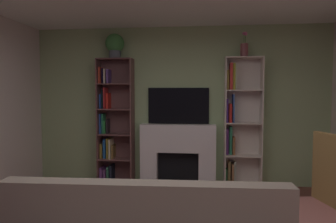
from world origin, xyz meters
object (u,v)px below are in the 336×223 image
object	(u,v)px
tv	(178,106)
vase_with_flowers	(244,48)
bookshelf_left	(113,125)
bookshelf_right	(238,123)
fireplace	(178,153)
armchair	(319,202)
potted_plant	(115,45)

from	to	relation	value
tv	vase_with_flowers	world-z (taller)	vase_with_flowers
bookshelf_left	bookshelf_right	distance (m)	2.09
bookshelf_left	fireplace	bearing A→B (deg)	-0.87
bookshelf_left	vase_with_flowers	size ratio (longest dim) A/B	5.39
fireplace	bookshelf_right	distance (m)	1.10
tv	bookshelf_right	bearing A→B (deg)	-3.89
fireplace	bookshelf_left	size ratio (longest dim) A/B	0.64
bookshelf_right	armchair	bearing A→B (deg)	-77.94
fireplace	tv	bearing A→B (deg)	90.00
tv	potted_plant	xyz separation A→B (m)	(-1.05, -0.12, 1.01)
bookshelf_left	armchair	distance (m)	3.40
fireplace	bookshelf_right	world-z (taller)	bookshelf_right
bookshelf_left	bookshelf_right	world-z (taller)	same
armchair	bookshelf_right	bearing A→B (deg)	102.06
tv	vase_with_flowers	bearing A→B (deg)	-6.57
bookshelf_right	armchair	distance (m)	2.30
bookshelf_left	potted_plant	distance (m)	1.34
tv	bookshelf_right	xyz separation A→B (m)	(0.98, -0.07, -0.28)
bookshelf_right	tv	bearing A→B (deg)	176.11
fireplace	vase_with_flowers	world-z (taller)	vase_with_flowers
tv	armchair	bearing A→B (deg)	-57.41
bookshelf_left	vase_with_flowers	world-z (taller)	vase_with_flowers
armchair	bookshelf_left	bearing A→B (deg)	139.47
bookshelf_right	vase_with_flowers	distance (m)	1.20
armchair	fireplace	bearing A→B (deg)	123.67
bookshelf_right	armchair	xyz separation A→B (m)	(0.47, -2.20, -0.49)
vase_with_flowers	tv	bearing A→B (deg)	173.43
potted_plant	vase_with_flowers	bearing A→B (deg)	-0.02
bookshelf_right	bookshelf_left	bearing A→B (deg)	-179.80
potted_plant	vase_with_flowers	xyz separation A→B (m)	(2.10, -0.00, -0.09)
fireplace	bookshelf_left	world-z (taller)	bookshelf_left
fireplace	bookshelf_right	size ratio (longest dim) A/B	0.64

